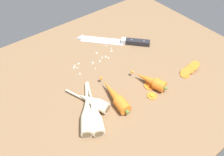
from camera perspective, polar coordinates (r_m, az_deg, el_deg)
The scene contains 12 objects.
ground_plane at distance 91.78cm, azimuth -0.77°, elevation -0.83°, with size 120.00×90.00×4.00cm, color brown.
chefs_knife at distance 107.87cm, azimuth -0.23°, elevation 9.29°, with size 25.98×27.83×4.18cm.
whole_carrot at distance 81.15cm, azimuth 0.85°, elevation -4.65°, with size 6.00×19.40×4.20cm.
whole_carrot_second at distance 87.45cm, azimuth 9.67°, elevation -0.75°, with size 7.27×15.18×4.20cm.
parsnip_front at distance 76.96cm, azimuth -6.29°, elevation -9.11°, with size 14.08×20.37×4.00cm.
parsnip_mid_left at distance 77.66cm, azimuth -6.22°, elevation -8.38°, with size 12.53×17.03×4.00cm.
parsnip_mid_right at distance 76.93cm, azimuth -4.25°, elevation -8.92°, with size 11.89×22.27×4.00cm.
parsnip_back at distance 80.10cm, azimuth -4.71°, elevation -5.90°, with size 8.64×17.89×4.00cm.
carrot_slice_stack at distance 97.17cm, azimuth 18.64°, elevation 1.96°, with size 10.01×4.23×2.99cm.
carrot_slice_stray_near at distance 88.13cm, azimuth 9.27°, elevation -1.87°, with size 4.10×4.10×0.70cm.
carrot_slice_stray_mid at distance 85.02cm, azimuth 9.87°, elevation -4.28°, with size 3.63×3.63×0.70cm.
mince_crumbs at distance 98.36cm, azimuth -4.42°, elevation 4.76°, with size 20.76×10.08×0.88cm.
Camera 1 is at (-37.98, -50.69, 64.42)cm, focal length 36.88 mm.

